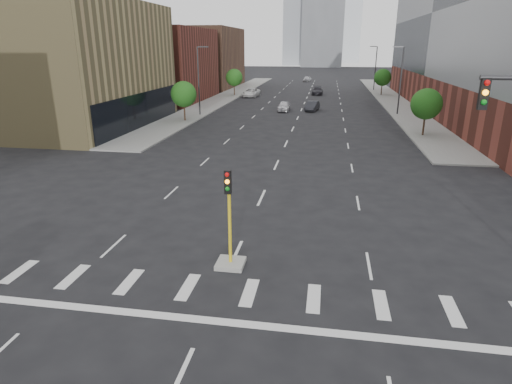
% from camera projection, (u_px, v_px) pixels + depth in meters
% --- Properties ---
extents(sidewalk_left_far, '(5.00, 92.00, 0.15)m').
position_uv_depth(sidewalk_left_far, '(228.00, 96.00, 81.71)').
color(sidewalk_left_far, gray).
rests_on(sidewalk_left_far, ground).
extents(sidewalk_right_far, '(5.00, 92.00, 0.15)m').
position_uv_depth(sidewalk_right_far, '(390.00, 99.00, 77.08)').
color(sidewalk_right_far, gray).
rests_on(sidewalk_right_far, ground).
extents(building_left_mid, '(20.00, 24.00, 14.00)m').
position_uv_depth(building_left_mid, '(57.00, 65.00, 49.66)').
color(building_left_mid, '#948353').
rests_on(building_left_mid, ground).
extents(building_left_far_a, '(20.00, 22.00, 12.00)m').
position_uv_depth(building_left_far_a, '(147.00, 65.00, 74.25)').
color(building_left_far_a, brown).
rests_on(building_left_far_a, ground).
extents(building_left_far_b, '(20.00, 24.00, 13.00)m').
position_uv_depth(building_left_far_b, '(192.00, 58.00, 98.35)').
color(building_left_far_b, brown).
rests_on(building_left_far_b, ground).
extents(tower_mid, '(18.00, 18.00, 44.00)m').
position_uv_depth(tower_mid, '(323.00, 15.00, 189.88)').
color(tower_mid, slate).
rests_on(tower_mid, ground).
extents(median_traffic_signal, '(1.20, 1.20, 4.40)m').
position_uv_depth(median_traffic_signal, '(230.00, 246.00, 18.41)').
color(median_traffic_signal, '#999993').
rests_on(median_traffic_signal, ground).
extents(streetlight_right_a, '(1.60, 0.22, 9.07)m').
position_uv_depth(streetlight_right_a, '(400.00, 78.00, 58.00)').
color(streetlight_right_a, '#2D2D30').
rests_on(streetlight_right_a, ground).
extents(streetlight_right_b, '(1.60, 0.22, 9.07)m').
position_uv_depth(streetlight_right_b, '(375.00, 66.00, 90.66)').
color(streetlight_right_b, '#2D2D30').
rests_on(streetlight_right_b, ground).
extents(streetlight_left, '(1.60, 0.22, 9.07)m').
position_uv_depth(streetlight_left, '(199.00, 78.00, 57.47)').
color(streetlight_left, '#2D2D30').
rests_on(streetlight_left, ground).
extents(tree_left_near, '(3.20, 3.20, 4.85)m').
position_uv_depth(tree_left_near, '(184.00, 94.00, 53.42)').
color(tree_left_near, '#382619').
rests_on(tree_left_near, ground).
extents(tree_left_far, '(3.20, 3.20, 4.85)m').
position_uv_depth(tree_left_far, '(234.00, 78.00, 81.41)').
color(tree_left_far, '#382619').
rests_on(tree_left_far, ground).
extents(tree_right_near, '(3.20, 3.20, 4.85)m').
position_uv_depth(tree_right_near, '(426.00, 104.00, 44.43)').
color(tree_right_near, '#382619').
rests_on(tree_right_near, ground).
extents(tree_right_far, '(3.20, 3.20, 4.85)m').
position_uv_depth(tree_right_far, '(383.00, 77.00, 81.76)').
color(tree_right_far, '#382619').
rests_on(tree_right_far, ground).
extents(car_near_left, '(1.67, 4.16, 1.42)m').
position_uv_depth(car_near_left, '(284.00, 106.00, 62.88)').
color(car_near_left, '#BCBAC0').
rests_on(car_near_left, ground).
extents(car_mid_right, '(2.17, 4.40, 1.39)m').
position_uv_depth(car_mid_right, '(312.00, 106.00, 63.04)').
color(car_mid_right, '#222328').
rests_on(car_mid_right, ground).
extents(car_far_left, '(2.96, 5.79, 1.57)m').
position_uv_depth(car_far_left, '(251.00, 93.00, 80.48)').
color(car_far_left, silver).
rests_on(car_far_left, ground).
extents(car_deep_right, '(2.10, 5.07, 1.47)m').
position_uv_depth(car_deep_right, '(317.00, 91.00, 83.90)').
color(car_deep_right, black).
rests_on(car_deep_right, ground).
extents(car_distant, '(2.21, 4.33, 1.41)m').
position_uv_depth(car_distant, '(307.00, 79.00, 114.69)').
color(car_distant, silver).
rests_on(car_distant, ground).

